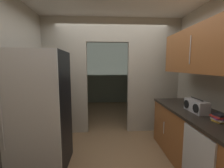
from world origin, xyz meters
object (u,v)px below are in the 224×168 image
refrigerator (41,111)px  boombox (196,106)px  dishwasher (196,165)px  book_stack (218,118)px

refrigerator → boombox: (2.35, -0.14, 0.08)m
dishwasher → boombox: bearing=60.5°
refrigerator → dishwasher: size_ratio=2.17×
dishwasher → book_stack: size_ratio=4.87×
dishwasher → book_stack: 0.63m
refrigerator → boombox: size_ratio=4.50×
dishwasher → book_stack: bearing=20.8°
dishwasher → refrigerator: bearing=161.7°
refrigerator → book_stack: (2.37, -0.55, 0.04)m
boombox → book_stack: 0.42m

